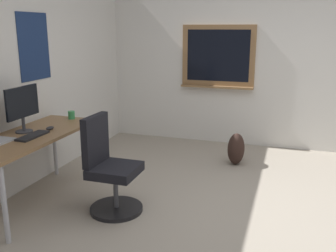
# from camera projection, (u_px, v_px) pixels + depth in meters

# --- Properties ---
(ground_plane) EXTENTS (5.20, 5.20, 0.00)m
(ground_plane) POSITION_uv_depth(u_px,v_px,m) (240.00, 217.00, 3.64)
(ground_plane) COLOR #9E9384
(ground_plane) RESTS_ON ground
(wall_back) EXTENTS (5.00, 0.30, 2.60)m
(wall_back) POSITION_uv_depth(u_px,v_px,m) (14.00, 72.00, 4.05)
(wall_back) COLOR silver
(wall_back) RESTS_ON ground
(wall_right) EXTENTS (0.22, 5.00, 2.60)m
(wall_right) POSITION_uv_depth(u_px,v_px,m) (266.00, 60.00, 5.58)
(wall_right) COLOR silver
(wall_right) RESTS_ON ground
(desk) EXTENTS (1.58, 0.64, 0.73)m
(desk) POSITION_uv_depth(u_px,v_px,m) (32.00, 141.00, 3.80)
(desk) COLOR olive
(desk) RESTS_ON ground
(office_chair) EXTENTS (0.52, 0.52, 0.95)m
(office_chair) POSITION_uv_depth(u_px,v_px,m) (109.00, 171.00, 3.69)
(office_chair) COLOR black
(office_chair) RESTS_ON ground
(monitor_primary) EXTENTS (0.46, 0.17, 0.46)m
(monitor_primary) POSITION_uv_depth(u_px,v_px,m) (22.00, 106.00, 3.78)
(monitor_primary) COLOR #38383D
(monitor_primary) RESTS_ON desk
(keyboard) EXTENTS (0.37, 0.13, 0.02)m
(keyboard) POSITION_uv_depth(u_px,v_px,m) (33.00, 136.00, 3.68)
(keyboard) COLOR black
(keyboard) RESTS_ON desk
(computer_mouse) EXTENTS (0.10, 0.06, 0.03)m
(computer_mouse) POSITION_uv_depth(u_px,v_px,m) (50.00, 128.00, 3.94)
(computer_mouse) COLOR #262628
(computer_mouse) RESTS_ON desk
(coffee_mug) EXTENTS (0.08, 0.08, 0.09)m
(coffee_mug) POSITION_uv_depth(u_px,v_px,m) (71.00, 115.00, 4.40)
(coffee_mug) COLOR #338C4C
(coffee_mug) RESTS_ON desk
(backpack) EXTENTS (0.32, 0.22, 0.42)m
(backpack) POSITION_uv_depth(u_px,v_px,m) (236.00, 149.00, 5.02)
(backpack) COLOR black
(backpack) RESTS_ON ground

